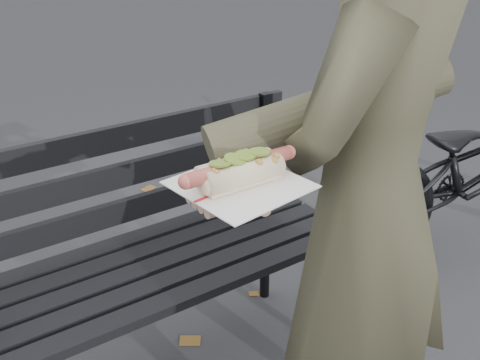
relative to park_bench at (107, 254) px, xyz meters
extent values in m
cylinder|color=black|center=(0.68, -0.24, -0.30)|extent=(0.04, 0.04, 0.45)
cylinder|color=black|center=(0.68, 0.10, -0.30)|extent=(0.04, 0.04, 0.45)
cube|color=black|center=(0.01, -0.25, -0.06)|extent=(1.50, 0.07, 0.03)
cube|color=black|center=(0.01, -0.16, -0.06)|extent=(1.50, 0.07, 0.03)
cube|color=black|center=(0.01, -0.07, -0.06)|extent=(1.50, 0.07, 0.03)
cube|color=black|center=(0.01, 0.02, -0.06)|extent=(1.50, 0.07, 0.03)
cube|color=black|center=(0.01, 0.11, -0.06)|extent=(1.50, 0.07, 0.03)
cube|color=black|center=(0.68, 0.12, 0.15)|extent=(0.04, 0.03, 0.42)
cube|color=black|center=(0.01, 0.14, 0.05)|extent=(1.50, 0.02, 0.08)
cube|color=black|center=(0.01, 0.14, 0.18)|extent=(1.50, 0.02, 0.08)
cube|color=black|center=(0.01, 0.14, 0.31)|extent=(1.50, 0.02, 0.08)
imported|color=#42412C|center=(0.41, -0.65, 0.34)|extent=(0.74, 0.62, 1.73)
cylinder|color=#42412C|center=(0.26, -0.65, 0.61)|extent=(0.51, 0.23, 0.19)
cylinder|color=#D8A384|center=(0.04, -0.73, 0.54)|extent=(0.09, 0.08, 0.07)
ellipsoid|color=#D8A384|center=(0.00, -0.74, 0.54)|extent=(0.10, 0.11, 0.03)
cylinder|color=#D8A384|center=(-0.06, -0.77, 0.54)|extent=(0.05, 0.02, 0.02)
cylinder|color=#D8A384|center=(-0.06, -0.75, 0.54)|extent=(0.05, 0.02, 0.02)
cylinder|color=#D8A384|center=(-0.06, -0.73, 0.54)|extent=(0.05, 0.02, 0.02)
cylinder|color=#D8A384|center=(-0.06, -0.71, 0.54)|extent=(0.05, 0.02, 0.02)
cylinder|color=#D8A384|center=(0.01, -0.79, 0.54)|extent=(0.04, 0.05, 0.02)
cube|color=white|center=(0.00, -0.74, 0.55)|extent=(0.21, 0.21, 0.00)
cube|color=#B21E1E|center=(0.00, -0.74, 0.55)|extent=(0.19, 0.03, 0.00)
cylinder|color=#D05950|center=(0.00, -0.74, 0.59)|extent=(0.20, 0.02, 0.02)
sphere|color=#D05950|center=(-0.10, -0.74, 0.59)|extent=(0.03, 0.02, 0.02)
sphere|color=#D05950|center=(0.10, -0.74, 0.59)|extent=(0.03, 0.02, 0.02)
sphere|color=#9E6B2D|center=(0.02, -0.73, 0.60)|extent=(0.01, 0.01, 0.01)
sphere|color=#9E6B2D|center=(-0.01, -0.71, 0.60)|extent=(0.01, 0.01, 0.01)
sphere|color=#9E6B2D|center=(-0.06, -0.74, 0.60)|extent=(0.01, 0.01, 0.01)
sphere|color=#9E6B2D|center=(0.05, -0.76, 0.59)|extent=(0.01, 0.01, 0.01)
sphere|color=#9E6B2D|center=(-0.01, -0.72, 0.59)|extent=(0.01, 0.01, 0.01)
sphere|color=#9E6B2D|center=(-0.06, -0.72, 0.59)|extent=(0.01, 0.01, 0.01)
sphere|color=#9E6B2D|center=(-0.03, -0.73, 0.59)|extent=(0.01, 0.01, 0.01)
sphere|color=#9E6B2D|center=(0.05, -0.76, 0.59)|extent=(0.01, 0.01, 0.01)
sphere|color=#9E6B2D|center=(0.02, -0.74, 0.59)|extent=(0.01, 0.01, 0.01)
sphere|color=#9E6B2D|center=(0.01, -0.73, 0.59)|extent=(0.01, 0.01, 0.01)
sphere|color=#9E6B2D|center=(-0.03, -0.71, 0.59)|extent=(0.01, 0.01, 0.01)
sphere|color=#9E6B2D|center=(-0.03, -0.74, 0.60)|extent=(0.01, 0.01, 0.01)
sphere|color=#9E6B2D|center=(-0.05, -0.73, 0.59)|extent=(0.01, 0.01, 0.01)
sphere|color=#9E6B2D|center=(0.06, -0.76, 0.60)|extent=(0.01, 0.01, 0.01)
sphere|color=#9E6B2D|center=(-0.03, -0.74, 0.59)|extent=(0.01, 0.01, 0.01)
sphere|color=#9E6B2D|center=(0.01, -0.73, 0.59)|extent=(0.01, 0.01, 0.01)
sphere|color=#9E6B2D|center=(-0.04, -0.73, 0.60)|extent=(0.01, 0.01, 0.01)
sphere|color=#9E6B2D|center=(0.03, -0.71, 0.60)|extent=(0.01, 0.01, 0.01)
sphere|color=#9E6B2D|center=(0.05, -0.75, 0.59)|extent=(0.01, 0.01, 0.01)
sphere|color=#9E6B2D|center=(-0.02, -0.76, 0.59)|extent=(0.01, 0.01, 0.01)
sphere|color=#9E6B2D|center=(-0.01, -0.74, 0.59)|extent=(0.01, 0.01, 0.01)
sphere|color=#9E6B2D|center=(-0.06, -0.75, 0.60)|extent=(0.01, 0.01, 0.01)
sphere|color=#9E6B2D|center=(-0.02, -0.73, 0.60)|extent=(0.01, 0.01, 0.01)
sphere|color=#9E6B2D|center=(-0.01, -0.75, 0.59)|extent=(0.01, 0.01, 0.01)
sphere|color=#9E6B2D|center=(0.00, -0.72, 0.59)|extent=(0.01, 0.01, 0.01)
sphere|color=#9E6B2D|center=(0.02, -0.76, 0.59)|extent=(0.01, 0.01, 0.01)
cylinder|color=olive|center=(-0.04, -0.73, 0.60)|extent=(0.04, 0.04, 0.01)
cylinder|color=olive|center=(-0.01, -0.74, 0.60)|extent=(0.04, 0.04, 0.01)
cylinder|color=olive|center=(0.01, -0.73, 0.60)|extent=(0.04, 0.04, 0.01)
cylinder|color=olive|center=(0.04, -0.74, 0.60)|extent=(0.04, 0.04, 0.00)
cube|color=brown|center=(0.92, -0.16, -0.52)|extent=(0.06, 0.08, 0.00)
cube|color=brown|center=(0.97, 0.79, -0.52)|extent=(0.07, 0.06, 0.00)
cube|color=brown|center=(0.69, 1.25, -0.52)|extent=(0.09, 0.08, 0.00)
cube|color=brown|center=(0.65, 0.13, -0.52)|extent=(0.05, 0.05, 0.00)
cube|color=brown|center=(0.28, 0.03, -0.52)|extent=(0.10, 0.09, 0.00)
camera|label=1|loc=(-0.46, -1.42, 0.97)|focal=42.00mm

